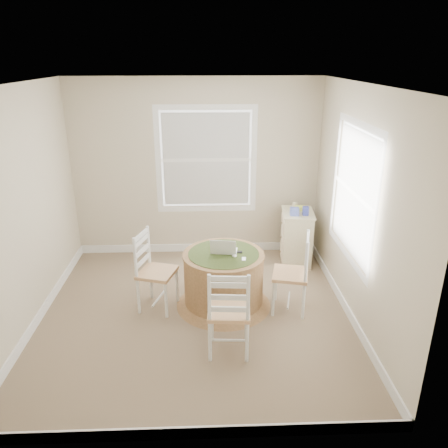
{
  "coord_description": "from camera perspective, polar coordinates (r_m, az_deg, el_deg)",
  "views": [
    {
      "loc": [
        0.16,
        -4.43,
        2.87
      ],
      "look_at": [
        0.36,
        0.45,
        0.97
      ],
      "focal_mm": 35.0,
      "sensor_mm": 36.0,
      "label": 1
    }
  ],
  "objects": [
    {
      "name": "phone",
      "position": [
        4.99,
        2.61,
        -4.63
      ],
      "size": [
        0.05,
        0.09,
        0.02
      ],
      "primitive_type": "cube",
      "rotation": [
        0.0,
        0.0,
        -0.1
      ],
      "color": "#B7BABF",
      "rests_on": "round_table"
    },
    {
      "name": "chair_near",
      "position": [
        4.45,
        0.66,
        -11.25
      ],
      "size": [
        0.45,
        0.43,
        0.95
      ],
      "primitive_type": null,
      "rotation": [
        0.0,
        0.0,
        3.07
      ],
      "color": "white",
      "rests_on": "ground"
    },
    {
      "name": "cup_cream",
      "position": [
        6.4,
        9.24,
        2.39
      ],
      "size": [
        0.07,
        0.07,
        0.09
      ],
      "primitive_type": "cylinder",
      "color": "beige",
      "rests_on": "corner_chest"
    },
    {
      "name": "chair_right",
      "position": [
        5.19,
        8.65,
        -6.44
      ],
      "size": [
        0.49,
        0.5,
        0.95
      ],
      "primitive_type": null,
      "rotation": [
        0.0,
        0.0,
        -1.8
      ],
      "color": "white",
      "rests_on": "ground"
    },
    {
      "name": "chair_left",
      "position": [
        5.23,
        -8.73,
        -6.23
      ],
      "size": [
        0.51,
        0.52,
        0.95
      ],
      "primitive_type": null,
      "rotation": [
        0.0,
        0.0,
        1.27
      ],
      "color": "white",
      "rests_on": "ground"
    },
    {
      "name": "laptop",
      "position": [
        5.14,
        0.0,
        -3.44
      ],
      "size": [
        0.34,
        0.31,
        0.21
      ],
      "rotation": [
        0.0,
        0.0,
        2.98
      ],
      "color": "white",
      "rests_on": "round_table"
    },
    {
      "name": "keys",
      "position": [
        5.15,
        2.07,
        -3.74
      ],
      "size": [
        0.06,
        0.06,
        0.02
      ],
      "primitive_type": "cube",
      "rotation": [
        0.0,
        0.0,
        -0.1
      ],
      "color": "black",
      "rests_on": "round_table"
    },
    {
      "name": "box_yellow",
      "position": [
        6.34,
        9.89,
        2.02
      ],
      "size": [
        0.16,
        0.11,
        0.06
      ],
      "primitive_type": "cube",
      "rotation": [
        0.0,
        0.0,
        -0.1
      ],
      "color": "#DFEF54",
      "rests_on": "corner_chest"
    },
    {
      "name": "corner_chest",
      "position": [
        6.43,
        9.42,
        -1.69
      ],
      "size": [
        0.49,
        0.63,
        0.78
      ],
      "rotation": [
        0.0,
        0.0,
        -0.1
      ],
      "color": "beige",
      "rests_on": "ground"
    },
    {
      "name": "room",
      "position": [
        4.85,
        -2.08,
        2.39
      ],
      "size": [
        3.64,
        3.64,
        2.64
      ],
      "color": "#8E775A",
      "rests_on": "ground"
    },
    {
      "name": "round_table",
      "position": [
        5.27,
        -0.05,
        -6.94
      ],
      "size": [
        1.15,
        1.15,
        0.69
      ],
      "rotation": [
        0.0,
        0.0,
        -0.1
      ],
      "color": "#A17348",
      "rests_on": "ground"
    },
    {
      "name": "box_blue",
      "position": [
        6.16,
        10.63,
        1.68
      ],
      "size": [
        0.09,
        0.09,
        0.12
      ],
      "primitive_type": "cube",
      "rotation": [
        0.0,
        0.0,
        -0.1
      ],
      "color": "#353FA1",
      "rests_on": "corner_chest"
    },
    {
      "name": "mouse",
      "position": [
        5.07,
        1.37,
        -4.13
      ],
      "size": [
        0.06,
        0.09,
        0.03
      ],
      "primitive_type": "ellipsoid",
      "rotation": [
        0.0,
        0.0,
        -0.1
      ],
      "color": "white",
      "rests_on": "round_table"
    },
    {
      "name": "tissue_box",
      "position": [
        6.14,
        9.18,
        1.61
      ],
      "size": [
        0.13,
        0.13,
        0.1
      ],
      "primitive_type": "cube",
      "rotation": [
        0.0,
        0.0,
        -0.1
      ],
      "color": "#586BCA",
      "rests_on": "corner_chest"
    }
  ]
}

